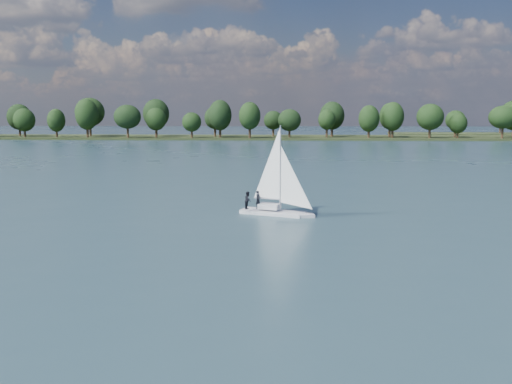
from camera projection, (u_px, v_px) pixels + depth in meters
ground at (293, 160)px, 118.36m from camera, size 700.00×700.00×0.00m
far_shore at (289, 138)px, 229.19m from camera, size 660.00×40.00×1.50m
sailboat at (273, 189)px, 53.76m from camera, size 6.93×4.33×8.85m
treeline at (263, 118)px, 224.74m from camera, size 562.82×73.66×18.15m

